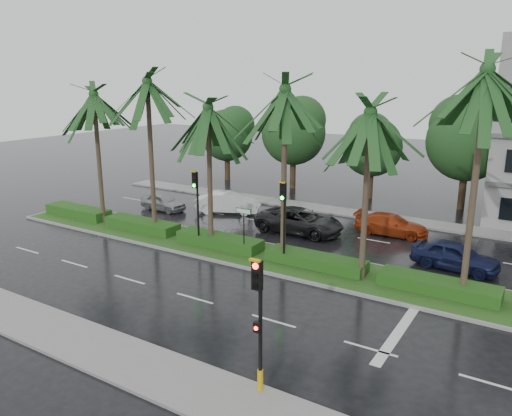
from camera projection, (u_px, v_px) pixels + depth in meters
The scene contains 17 objects.
ground at pixel (255, 264), 26.04m from camera, with size 120.00×120.00×0.00m, color black.
near_sidewalk at pixel (102, 350), 17.64m from camera, with size 40.00×2.40×0.12m, color gray.
far_sidewalk at pixel (343, 212), 35.89m from camera, with size 40.00×2.00×0.12m, color gray.
median at pixel (265, 257), 26.84m from camera, with size 36.00×4.00×0.15m.
hedge at pixel (265, 250), 26.75m from camera, with size 35.20×1.40×0.60m.
lane_markings at pixel (303, 278), 24.13m from camera, with size 34.00×13.06×0.01m.
palm_row at pixel (245, 106), 25.48m from camera, with size 26.30×4.20×10.39m.
signal_near at pixel (259, 321), 14.62m from camera, with size 0.34×0.45×4.36m.
signal_median_left at pixel (196, 197), 27.57m from camera, with size 0.34×0.42×4.36m.
signal_median_right at pixel (284, 211), 24.76m from camera, with size 0.34×0.42×4.36m.
street_sign at pixel (244, 220), 26.41m from camera, with size 0.95×0.09×2.60m.
bg_trees at pixel (372, 138), 39.31m from camera, with size 32.70×5.74×8.29m.
car_silver at pixel (163, 202), 36.45m from camera, with size 3.60×1.45×1.23m, color #999AA1.
car_white at pixel (228, 203), 35.66m from camera, with size 4.56×1.59×1.50m, color silver.
car_darkgrey at pixel (299, 221), 31.07m from camera, with size 5.54×2.56×1.54m, color black.
car_red at pixel (391, 225), 30.70m from camera, with size 4.45×1.81×1.29m, color #A73412.
car_blue at pixel (455, 256), 25.11m from camera, with size 4.26×1.71×1.45m, color #171D45.
Camera 1 is at (12.95, -20.74, 9.40)m, focal length 35.00 mm.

